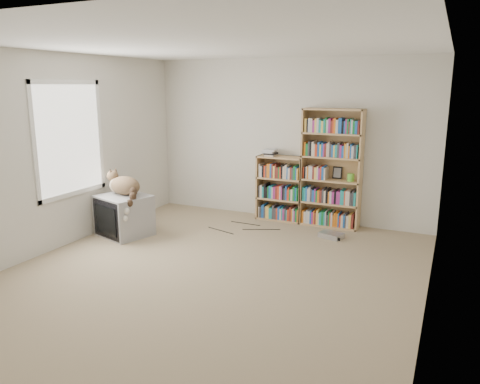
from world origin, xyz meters
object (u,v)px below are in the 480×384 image
at_px(cat, 125,189).
at_px(bookcase_tall, 332,171).
at_px(crt_tv, 125,215).
at_px(bookcase_short, 281,190).
at_px(dvd_player, 331,235).

relative_size(cat, bookcase_tall, 0.40).
xyz_separation_m(crt_tv, bookcase_short, (1.74, 1.67, 0.19)).
bearing_deg(cat, bookcase_short, 52.02).
bearing_deg(cat, dvd_player, 30.04).
relative_size(crt_tv, dvd_player, 2.62).
height_order(crt_tv, bookcase_tall, bookcase_tall).
bearing_deg(dvd_player, crt_tv, -141.30).
bearing_deg(crt_tv, cat, 40.35).
bearing_deg(crt_tv, bookcase_tall, 50.87).
relative_size(bookcase_tall, bookcase_short, 1.74).
height_order(bookcase_short, dvd_player, bookcase_short).
distance_m(cat, bookcase_short, 2.40).
xyz_separation_m(cat, bookcase_short, (1.72, 1.66, -0.20)).
height_order(cat, bookcase_short, bookcase_short).
relative_size(crt_tv, cat, 1.16).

